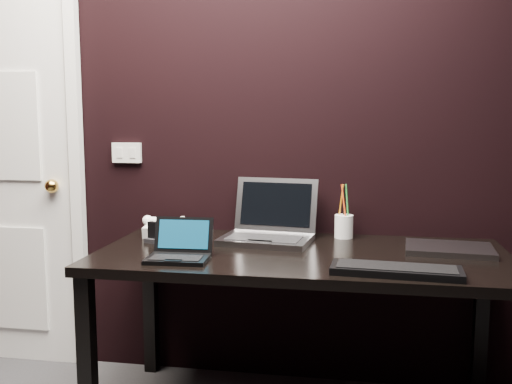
% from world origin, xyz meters
% --- Properties ---
extents(wall_back, '(4.00, 0.00, 4.00)m').
position_xyz_m(wall_back, '(0.00, 1.80, 1.30)').
color(wall_back, black).
rests_on(wall_back, ground).
extents(wall_switch, '(0.15, 0.02, 0.10)m').
position_xyz_m(wall_switch, '(-0.62, 1.79, 1.12)').
color(wall_switch, silver).
rests_on(wall_switch, wall_back).
extents(desk, '(1.70, 0.80, 0.74)m').
position_xyz_m(desk, '(0.30, 1.40, 0.66)').
color(desk, black).
rests_on(desk, ground).
extents(netbook, '(0.25, 0.22, 0.15)m').
position_xyz_m(netbook, '(-0.16, 1.19, 0.77)').
color(netbook, black).
rests_on(netbook, desk).
extents(silver_laptop, '(0.43, 0.40, 0.27)m').
position_xyz_m(silver_laptop, '(0.13, 1.59, 0.79)').
color(silver_laptop, '#929297').
rests_on(silver_laptop, desk).
extents(ext_keyboard, '(0.47, 0.19, 0.03)m').
position_xyz_m(ext_keyboard, '(0.66, 1.12, 0.75)').
color(ext_keyboard, black).
rests_on(ext_keyboard, desk).
extents(closed_laptop, '(0.37, 0.28, 0.02)m').
position_xyz_m(closed_laptop, '(0.91, 1.51, 0.75)').
color(closed_laptop, '#97989D').
rests_on(closed_laptop, desk).
extents(desk_phone, '(0.22, 0.17, 0.11)m').
position_xyz_m(desk_phone, '(-0.36, 1.60, 0.78)').
color(desk_phone, silver).
rests_on(desk_phone, desk).
extents(mobile_phone, '(0.06, 0.06, 0.09)m').
position_xyz_m(mobile_phone, '(-0.38, 1.47, 0.77)').
color(mobile_phone, black).
rests_on(mobile_phone, desk).
extents(pen_cup, '(0.11, 0.11, 0.25)m').
position_xyz_m(pen_cup, '(0.47, 1.71, 0.80)').
color(pen_cup, white).
rests_on(pen_cup, desk).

